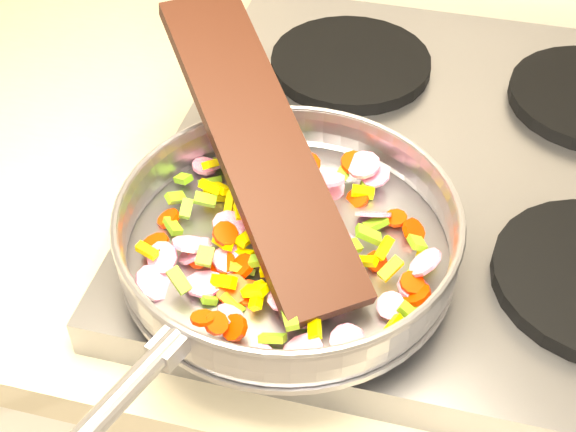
# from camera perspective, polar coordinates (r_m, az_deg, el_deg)

# --- Properties ---
(cooktop) EXTENTS (0.60, 0.60, 0.04)m
(cooktop) POSITION_cam_1_polar(r_m,az_deg,el_deg) (0.87, 11.66, 2.85)
(cooktop) COLOR #939399
(cooktop) RESTS_ON counter_top
(grate_fl) EXTENTS (0.19, 0.19, 0.02)m
(grate_fl) POSITION_cam_1_polar(r_m,az_deg,el_deg) (0.76, 0.40, -0.54)
(grate_fl) COLOR black
(grate_fl) RESTS_ON cooktop
(grate_bl) EXTENTS (0.19, 0.19, 0.02)m
(grate_bl) POSITION_cam_1_polar(r_m,az_deg,el_deg) (0.97, 4.47, 10.80)
(grate_bl) COLOR black
(grate_bl) RESTS_ON cooktop
(saute_pan) EXTENTS (0.34, 0.49, 0.05)m
(saute_pan) POSITION_cam_1_polar(r_m,az_deg,el_deg) (0.70, -0.12, -1.14)
(saute_pan) COLOR #9E9EA5
(saute_pan) RESTS_ON grate_fl
(vegetable_heap) EXTENTS (0.27, 0.28, 0.05)m
(vegetable_heap) POSITION_cam_1_polar(r_m,az_deg,el_deg) (0.71, -0.27, -1.88)
(vegetable_heap) COLOR #FFDF00
(vegetable_heap) RESTS_ON saute_pan
(wooden_spatula) EXTENTS (0.26, 0.31, 0.13)m
(wooden_spatula) POSITION_cam_1_polar(r_m,az_deg,el_deg) (0.71, -2.10, 5.23)
(wooden_spatula) COLOR black
(wooden_spatula) RESTS_ON saute_pan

